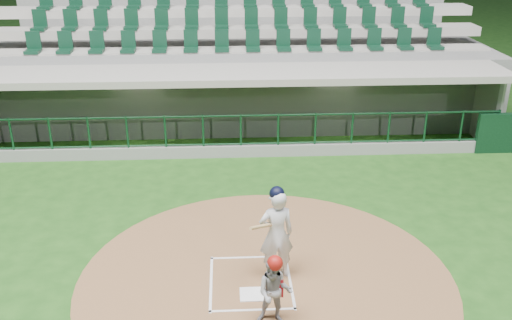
% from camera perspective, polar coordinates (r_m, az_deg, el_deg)
% --- Properties ---
extents(ground, '(120.00, 120.00, 0.00)m').
position_cam_1_polar(ground, '(11.31, -0.61, -11.28)').
color(ground, '#1A4413').
rests_on(ground, ground).
extents(dirt_circle, '(7.20, 7.20, 0.01)m').
position_cam_1_polar(dirt_circle, '(11.16, 1.01, -11.78)').
color(dirt_circle, brown).
rests_on(dirt_circle, ground).
extents(home_plate, '(0.43, 0.43, 0.02)m').
position_cam_1_polar(home_plate, '(10.73, -0.45, -13.28)').
color(home_plate, white).
rests_on(home_plate, dirt_circle).
extents(batter_box_chalk, '(1.55, 1.80, 0.01)m').
position_cam_1_polar(batter_box_chalk, '(11.06, -0.54, -12.08)').
color(batter_box_chalk, white).
rests_on(batter_box_chalk, ground).
extents(dugout_structure, '(16.40, 3.70, 3.00)m').
position_cam_1_polar(dugout_structure, '(18.02, -1.35, 5.47)').
color(dugout_structure, slate).
rests_on(dugout_structure, ground).
extents(seating_deck, '(17.00, 6.72, 5.15)m').
position_cam_1_polar(seating_deck, '(20.85, -1.95, 9.21)').
color(seating_deck, slate).
rests_on(seating_deck, ground).
extents(batter, '(0.90, 0.91, 1.90)m').
position_cam_1_polar(batter, '(10.74, 2.03, -7.28)').
color(batter, silver).
rests_on(batter, dirt_circle).
extents(catcher, '(0.66, 0.55, 1.32)m').
position_cam_1_polar(catcher, '(9.74, 1.86, -12.93)').
color(catcher, gray).
rests_on(catcher, dirt_circle).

